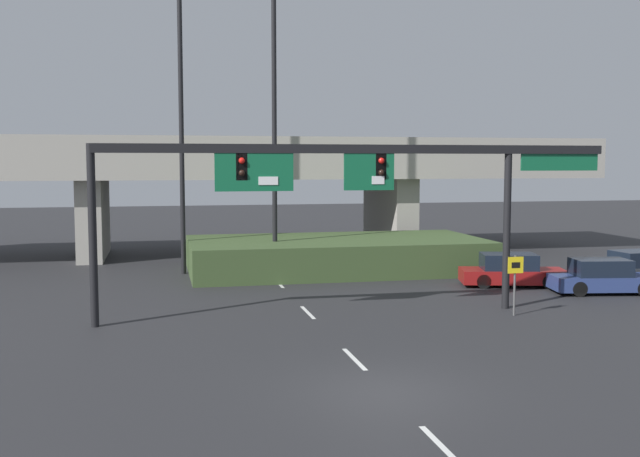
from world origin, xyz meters
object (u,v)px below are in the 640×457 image
Objects in this scene: highway_light_pole_far at (274,83)px; parked_sedan_near_right at (511,271)px; highway_light_pole_near at (181,110)px; signal_gantry at (347,175)px; parked_sedan_mid_right at (603,277)px; speed_limit_sign at (515,276)px.

highway_light_pole_far is 14.44m from parked_sedan_near_right.
signal_gantry is at bearing -65.01° from highway_light_pole_near.
highway_light_pole_near is 3.16× the size of parked_sedan_near_right.
parked_sedan_near_right is at bearing 28.18° from signal_gantry.
highway_light_pole_far is 3.68× the size of parked_sedan_near_right.
signal_gantry is at bearing -137.61° from parked_sedan_near_right.
parked_sedan_mid_right is at bearing -32.75° from highway_light_pole_far.
highway_light_pole_near reaches higher than parked_sedan_mid_right.
highway_light_pole_far is at bearing 164.28° from parked_sedan_near_right.
parked_sedan_mid_right is (2.96, -2.58, 0.00)m from parked_sedan_near_right.
signal_gantry is 4.09× the size of parked_sedan_mid_right.
speed_limit_sign is at bearing -59.34° from highway_light_pole_far.
signal_gantry is 8.60× the size of speed_limit_sign.
parked_sedan_mid_right reaches higher than parked_sedan_near_right.
signal_gantry is 3.87× the size of parked_sedan_near_right.
speed_limit_sign is 0.48× the size of parked_sedan_mid_right.
parked_sedan_near_right is at bearing -25.82° from highway_light_pole_near.
parked_sedan_mid_right is (17.37, -9.55, -7.51)m from highway_light_pole_near.
highway_light_pole_far is (-7.01, 11.83, 8.01)m from speed_limit_sign.
signal_gantry is 7.17m from speed_limit_sign.
speed_limit_sign is 6.91m from parked_sedan_mid_right.
parked_sedan_mid_right is at bearing -28.81° from highway_light_pole_near.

